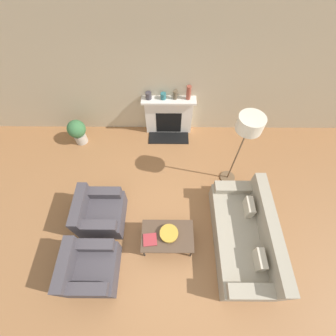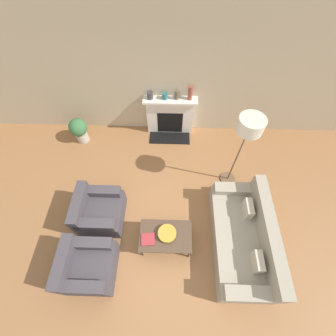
{
  "view_description": "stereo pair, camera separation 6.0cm",
  "coord_description": "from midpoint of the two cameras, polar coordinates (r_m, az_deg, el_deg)",
  "views": [
    {
      "loc": [
        0.11,
        -1.16,
        4.36
      ],
      "look_at": [
        0.1,
        1.4,
        0.45
      ],
      "focal_mm": 24.0,
      "sensor_mm": 36.0,
      "label": 1
    },
    {
      "loc": [
        0.17,
        -1.16,
        4.36
      ],
      "look_at": [
        0.1,
        1.4,
        0.45
      ],
      "focal_mm": 24.0,
      "sensor_mm": 36.0,
      "label": 2
    }
  ],
  "objects": [
    {
      "name": "mantel_vase_center_left",
      "position": [
        5.22,
        -1.56,
        17.82
      ],
      "size": [
        0.12,
        0.12,
        0.14
      ],
      "color": "#28666B",
      "rests_on": "fireplace"
    },
    {
      "name": "book",
      "position": [
        4.12,
        -5.02,
        -17.68
      ],
      "size": [
        0.26,
        0.24,
        0.02
      ],
      "rotation": [
        0.0,
        0.0,
        0.1
      ],
      "color": "#9E2D33",
      "rests_on": "coffee_table"
    },
    {
      "name": "mantel_vase_center_right",
      "position": [
        5.2,
        1.48,
        18.07
      ],
      "size": [
        0.09,
        0.09,
        0.2
      ],
      "color": "brown",
      "rests_on": "fireplace"
    },
    {
      "name": "armchair_near",
      "position": [
        4.33,
        -19.72,
        -22.89
      ],
      "size": [
        0.82,
        0.83,
        0.75
      ],
      "rotation": [
        0.0,
        0.0,
        1.57
      ],
      "color": "#423D42",
      "rests_on": "ground_plane"
    },
    {
      "name": "coffee_table",
      "position": [
        4.17,
        -0.56,
        -16.92
      ],
      "size": [
        0.92,
        0.58,
        0.39
      ],
      "color": "#4C3828",
      "rests_on": "ground_plane"
    },
    {
      "name": "ground_plane",
      "position": [
        4.52,
        -1.81,
        -18.33
      ],
      "size": [
        18.0,
        18.0,
        0.0
      ],
      "primitive_type": "plane",
      "color": "#99663D"
    },
    {
      "name": "potted_plant",
      "position": [
        5.84,
        -22.3,
        8.72
      ],
      "size": [
        0.43,
        0.43,
        0.66
      ],
      "color": "#B2A899",
      "rests_on": "ground_plane"
    },
    {
      "name": "bowl",
      "position": [
        4.09,
        -0.2,
        -16.29
      ],
      "size": [
        0.33,
        0.33,
        0.08
      ],
      "color": "#BC8E2D",
      "rests_on": "coffee_table"
    },
    {
      "name": "floor_lamp",
      "position": [
        4.02,
        19.3,
        9.42
      ],
      "size": [
        0.44,
        0.44,
        1.85
      ],
      "color": "brown",
      "rests_on": "ground_plane"
    },
    {
      "name": "armchair_far",
      "position": [
        4.58,
        -17.33,
        -10.88
      ],
      "size": [
        0.82,
        0.83,
        0.75
      ],
      "rotation": [
        0.0,
        0.0,
        1.57
      ],
      "color": "#423D42",
      "rests_on": "ground_plane"
    },
    {
      "name": "fireplace",
      "position": [
        5.59,
        -0.13,
        13.01
      ],
      "size": [
        1.24,
        0.59,
        1.01
      ],
      "color": "silver",
      "rests_on": "ground_plane"
    },
    {
      "name": "mantel_vase_left",
      "position": [
        5.23,
        -5.31,
        17.83
      ],
      "size": [
        0.14,
        0.14,
        0.16
      ],
      "color": "#3D383D",
      "rests_on": "fireplace"
    },
    {
      "name": "couch",
      "position": [
        4.45,
        18.71,
        -16.05
      ],
      "size": [
        0.93,
        2.01,
        0.85
      ],
      "rotation": [
        0.0,
        0.0,
        -1.57
      ],
      "color": "#9E937F",
      "rests_on": "ground_plane"
    },
    {
      "name": "wall_back",
      "position": [
        5.1,
        -1.4,
        21.92
      ],
      "size": [
        18.0,
        0.06,
        2.9
      ],
      "color": "#BCAD8E",
      "rests_on": "ground_plane"
    },
    {
      "name": "mantel_vase_right",
      "position": [
        5.17,
        4.91,
        18.53
      ],
      "size": [
        0.1,
        0.1,
        0.32
      ],
      "color": "brown",
      "rests_on": "fireplace"
    }
  ]
}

